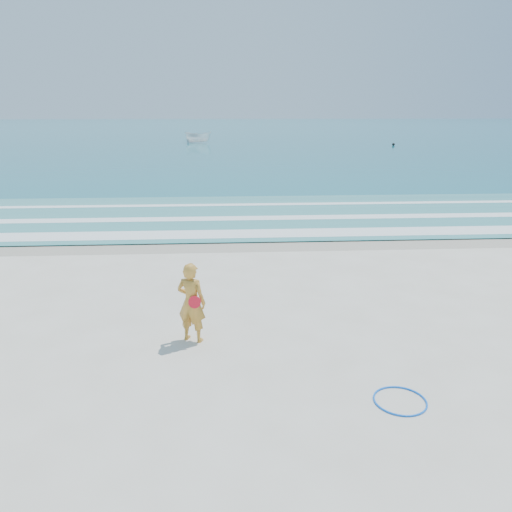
{
  "coord_description": "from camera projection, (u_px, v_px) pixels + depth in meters",
  "views": [
    {
      "loc": [
        -0.39,
        -9.19,
        4.97
      ],
      "look_at": [
        0.42,
        4.0,
        1.0
      ],
      "focal_mm": 35.0,
      "sensor_mm": 36.0,
      "label": 1
    }
  ],
  "objects": [
    {
      "name": "buoy",
      "position": [
        393.0,
        144.0,
        64.78
      ],
      "size": [
        0.37,
        0.37,
        0.37
      ],
      "primitive_type": "sphere",
      "color": "black",
      "rests_on": "ocean"
    },
    {
      "name": "wet_sand",
      "position": [
        237.0,
        243.0,
        18.84
      ],
      "size": [
        400.0,
        2.4,
        0.0
      ],
      "primitive_type": "cube",
      "color": "#B2A893",
      "rests_on": "ground"
    },
    {
      "name": "foam_far",
      "position": [
        233.0,
        205.0,
        25.99
      ],
      "size": [
        400.0,
        0.6,
        0.01
      ],
      "primitive_type": "cube",
      "color": "white",
      "rests_on": "shallow"
    },
    {
      "name": "ocean",
      "position": [
        226.0,
        130.0,
        110.59
      ],
      "size": [
        400.0,
        190.0,
        0.04
      ],
      "primitive_type": "cube",
      "color": "#19727F",
      "rests_on": "ground"
    },
    {
      "name": "foam_mid",
      "position": [
        234.0,
        218.0,
        22.84
      ],
      "size": [
        400.0,
        0.9,
        0.01
      ],
      "primitive_type": "cube",
      "color": "white",
      "rests_on": "shallow"
    },
    {
      "name": "shallow",
      "position": [
        234.0,
        215.0,
        23.6
      ],
      "size": [
        400.0,
        10.0,
        0.01
      ],
      "primitive_type": "cube",
      "color": "#59B7AD",
      "rests_on": "ocean"
    },
    {
      "name": "ground",
      "position": [
        247.0,
        359.0,
        10.24
      ],
      "size": [
        400.0,
        400.0,
        0.0
      ],
      "primitive_type": "plane",
      "color": "silver",
      "rests_on": "ground"
    },
    {
      "name": "hoop",
      "position": [
        400.0,
        401.0,
        8.75
      ],
      "size": [
        1.14,
        1.14,
        0.03
      ],
      "primitive_type": "torus",
      "rotation": [
        0.0,
        0.0,
        -0.26
      ],
      "color": "blue",
      "rests_on": "ground"
    },
    {
      "name": "foam_near",
      "position": [
        236.0,
        234.0,
        20.06
      ],
      "size": [
        400.0,
        1.4,
        0.01
      ],
      "primitive_type": "cube",
      "color": "white",
      "rests_on": "shallow"
    },
    {
      "name": "boat",
      "position": [
        198.0,
        137.0,
        69.84
      ],
      "size": [
        4.35,
        3.09,
        1.58
      ],
      "primitive_type": "imported",
      "rotation": [
        0.0,
        0.0,
        1.14
      ],
      "color": "white",
      "rests_on": "ocean"
    },
    {
      "name": "woman",
      "position": [
        192.0,
        302.0,
        10.81
      ],
      "size": [
        0.77,
        0.65,
        1.8
      ],
      "color": "#CA892F",
      "rests_on": "ground"
    }
  ]
}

